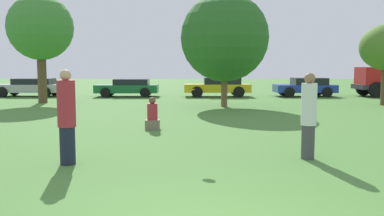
{
  "coord_description": "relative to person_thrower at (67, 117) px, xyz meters",
  "views": [
    {
      "loc": [
        -0.13,
        -4.68,
        2.02
      ],
      "look_at": [
        -0.36,
        4.77,
        1.07
      ],
      "focal_mm": 39.13,
      "sensor_mm": 36.0,
      "label": 1
    }
  ],
  "objects": [
    {
      "name": "person_thrower",
      "position": [
        0.0,
        0.0,
        0.0
      ],
      "size": [
        0.37,
        0.37,
        1.95
      ],
      "rotation": [
        0.0,
        0.0,
        0.12
      ],
      "color": "#191E33",
      "rests_on": "ground"
    },
    {
      "name": "person_catcher",
      "position": [
        5.06,
        0.62,
        -0.03
      ],
      "size": [
        0.33,
        0.33,
        1.87
      ],
      "rotation": [
        0.0,
        0.0,
        -3.02
      ],
      "color": "#3F3F47",
      "rests_on": "ground"
    },
    {
      "name": "frisbee",
      "position": [
        2.49,
        0.7,
        0.5
      ],
      "size": [
        0.22,
        0.22,
        0.1
      ],
      "color": "orange"
    },
    {
      "name": "bystander_sitting",
      "position": [
        1.18,
        4.77,
        -0.56
      ],
      "size": [
        0.44,
        0.37,
        1.04
      ],
      "color": "#726651",
      "rests_on": "ground"
    },
    {
      "name": "tree_0",
      "position": [
        -5.97,
        14.25,
        3.06
      ],
      "size": [
        3.51,
        3.51,
        5.84
      ],
      "color": "brown",
      "rests_on": "ground"
    },
    {
      "name": "tree_1",
      "position": [
        3.86,
        12.28,
        2.41
      ],
      "size": [
        4.31,
        4.31,
        5.55
      ],
      "color": "brown",
      "rests_on": "ground"
    },
    {
      "name": "parked_car_silver",
      "position": [
        -8.63,
        19.06,
        -0.34
      ],
      "size": [
        4.52,
        2.21,
        1.19
      ],
      "rotation": [
        0.0,
        0.0,
        3.18
      ],
      "color": "#B2B2B7",
      "rests_on": "ground"
    },
    {
      "name": "parked_car_green",
      "position": [
        -2.1,
        18.98,
        -0.36
      ],
      "size": [
        4.13,
        2.07,
        1.16
      ],
      "rotation": [
        0.0,
        0.0,
        3.18
      ],
      "color": "#196633",
      "rests_on": "ground"
    },
    {
      "name": "parked_car_yellow",
      "position": [
        3.82,
        19.08,
        -0.3
      ],
      "size": [
        4.36,
        2.08,
        1.25
      ],
      "rotation": [
        0.0,
        0.0,
        3.18
      ],
      "color": "gold",
      "rests_on": "ground"
    },
    {
      "name": "parked_car_blue",
      "position": [
        9.62,
        19.38,
        -0.32
      ],
      "size": [
        3.98,
        2.09,
        1.23
      ],
      "rotation": [
        0.0,
        0.0,
        3.18
      ],
      "color": "#1E389E",
      "rests_on": "ground"
    }
  ]
}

